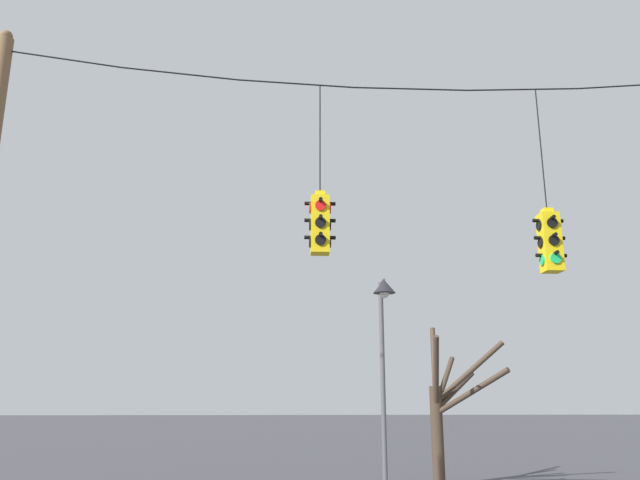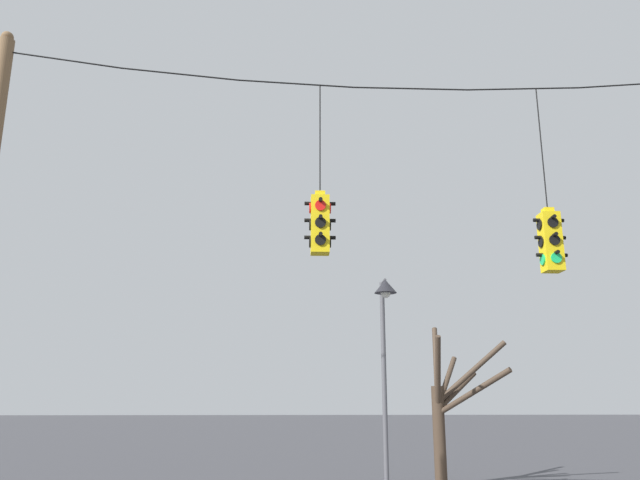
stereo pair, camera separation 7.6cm
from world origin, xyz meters
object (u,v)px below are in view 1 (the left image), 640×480
traffic_light_near_right_pole (550,241)px  street_lamp (384,326)px  bare_tree (445,406)px  traffic_light_over_intersection (320,223)px

traffic_light_near_right_pole → street_lamp: 5.07m
traffic_light_near_right_pole → bare_tree: 8.17m
traffic_light_near_right_pole → street_lamp: bearing=120.7°
traffic_light_over_intersection → traffic_light_near_right_pole: 4.33m
traffic_light_over_intersection → bare_tree: (4.05, 7.57, -3.33)m
traffic_light_near_right_pole → bare_tree: size_ratio=0.80×
traffic_light_near_right_pole → street_lamp: size_ratio=0.70×
traffic_light_over_intersection → bare_tree: size_ratio=0.73×
traffic_light_over_intersection → street_lamp: 4.82m
traffic_light_near_right_pole → bare_tree: bearing=92.0°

